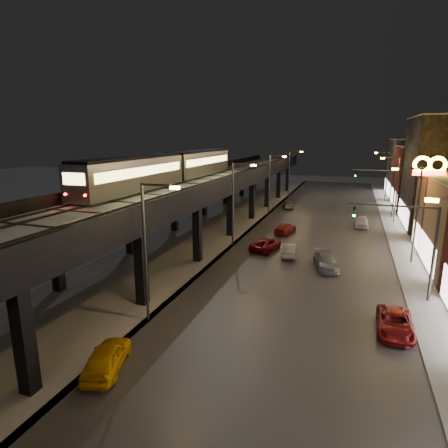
% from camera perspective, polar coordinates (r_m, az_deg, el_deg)
% --- Properties ---
extents(road_surface, '(17.00, 120.00, 0.06)m').
position_cam_1_polar(road_surface, '(43.25, 13.39, -2.78)').
color(road_surface, '#46474D').
rests_on(road_surface, ground).
extents(sidewalk_right, '(4.00, 120.00, 0.14)m').
position_cam_1_polar(sidewalk_right, '(43.53, 26.61, -3.70)').
color(sidewalk_right, '#9FA1A8').
rests_on(sidewalk_right, ground).
extents(under_viaduct_pavement, '(11.00, 120.00, 0.06)m').
position_cam_1_polar(under_viaduct_pavement, '(46.41, -3.41, -1.35)').
color(under_viaduct_pavement, '#9FA1A8').
rests_on(under_viaduct_pavement, ground).
extents(elevated_viaduct, '(9.00, 100.00, 6.30)m').
position_cam_1_polar(elevated_viaduct, '(42.46, -5.14, 4.95)').
color(elevated_viaduct, black).
rests_on(elevated_viaduct, ground).
extents(viaduct_trackbed, '(8.40, 100.00, 0.32)m').
position_cam_1_polar(viaduct_trackbed, '(42.48, -5.10, 6.00)').
color(viaduct_trackbed, '#B2B7C1').
rests_on(viaduct_trackbed, elevated_viaduct).
extents(viaduct_parapet_streetside, '(0.30, 100.00, 1.10)m').
position_cam_1_polar(viaduct_parapet_streetside, '(40.87, 0.53, 6.43)').
color(viaduct_parapet_streetside, black).
rests_on(viaduct_parapet_streetside, elevated_viaduct).
extents(viaduct_parapet_far, '(0.30, 100.00, 1.10)m').
position_cam_1_polar(viaduct_parapet_far, '(44.39, -10.26, 6.76)').
color(viaduct_parapet_far, black).
rests_on(viaduct_parapet_far, elevated_viaduct).
extents(building_e, '(12.20, 12.20, 10.16)m').
position_cam_1_polar(building_e, '(69.97, 29.64, 6.09)').
color(building_e, maroon).
rests_on(building_e, ground).
extents(building_f, '(12.20, 16.20, 11.16)m').
position_cam_1_polar(building_f, '(83.68, 28.02, 7.51)').
color(building_f, '#38393F').
rests_on(building_f, ground).
extents(streetlight_left_1, '(2.57, 0.28, 9.00)m').
position_cam_1_polar(streetlight_left_1, '(23.61, -11.43, -2.92)').
color(streetlight_left_1, '#38383A').
rests_on(streetlight_left_1, ground).
extents(streetlight_left_2, '(2.57, 0.28, 9.00)m').
position_cam_1_polar(streetlight_left_2, '(39.78, 1.74, 3.88)').
color(streetlight_left_2, '#38383A').
rests_on(streetlight_left_2, ground).
extents(streetlight_right_2, '(2.56, 0.28, 9.00)m').
position_cam_1_polar(streetlight_right_2, '(38.42, 26.97, 2.11)').
color(streetlight_right_2, '#38383A').
rests_on(streetlight_right_2, ground).
extents(streetlight_left_3, '(2.57, 0.28, 9.00)m').
position_cam_1_polar(streetlight_left_3, '(57.06, 7.18, 6.63)').
color(streetlight_left_3, '#38383A').
rests_on(streetlight_left_3, ground).
extents(streetlight_right_3, '(2.56, 0.28, 9.00)m').
position_cam_1_polar(streetlight_right_3, '(56.12, 24.64, 5.43)').
color(streetlight_right_3, '#38383A').
rests_on(streetlight_right_3, ground).
extents(streetlight_left_4, '(2.57, 0.28, 9.00)m').
position_cam_1_polar(streetlight_left_4, '(74.68, 10.09, 8.07)').
color(streetlight_left_4, '#38383A').
rests_on(streetlight_left_4, ground).
extents(streetlight_right_4, '(2.56, 0.28, 9.00)m').
position_cam_1_polar(streetlight_right_4, '(73.96, 23.42, 7.15)').
color(streetlight_right_4, '#38383A').
rests_on(streetlight_right_4, ground).
extents(traffic_light_rig_a, '(6.10, 0.34, 7.00)m').
position_cam_1_polar(traffic_light_rig_a, '(29.73, 27.32, -2.29)').
color(traffic_light_rig_a, '#38383A').
rests_on(traffic_light_rig_a, ground).
extents(traffic_light_rig_b, '(6.10, 0.34, 7.00)m').
position_cam_1_polar(traffic_light_rig_b, '(59.10, 23.46, 5.15)').
color(traffic_light_rig_b, '#38383A').
rests_on(traffic_light_rig_b, ground).
extents(subway_train, '(2.71, 32.59, 3.24)m').
position_cam_1_polar(subway_train, '(43.82, -7.88, 8.57)').
color(subway_train, gray).
rests_on(subway_train, viaduct_trackbed).
extents(car_taxi, '(2.78, 4.37, 1.39)m').
position_cam_1_polar(car_taxi, '(21.07, -17.39, -18.91)').
color(car_taxi, '#EAAD08').
rests_on(car_taxi, ground).
extents(car_near_white, '(1.77, 3.88, 1.24)m').
position_cam_1_polar(car_near_white, '(37.94, 9.83, -3.94)').
color(car_near_white, '#B8B7C7').
rests_on(car_near_white, ground).
extents(car_mid_silver, '(2.86, 4.91, 1.28)m').
position_cam_1_polar(car_mid_silver, '(39.46, 6.39, -3.11)').
color(car_mid_silver, maroon).
rests_on(car_mid_silver, ground).
extents(car_mid_dark, '(2.41, 4.50, 1.24)m').
position_cam_1_polar(car_mid_dark, '(46.46, 9.29, -0.73)').
color(car_mid_dark, maroon).
rests_on(car_mid_dark, ground).
extents(car_far_white, '(2.66, 4.35, 1.38)m').
position_cam_1_polar(car_far_white, '(62.85, 9.72, 2.96)').
color(car_far_white, gray).
rests_on(car_far_white, ground).
extents(car_onc_dark, '(2.17, 4.47, 1.23)m').
position_cam_1_polar(car_onc_dark, '(25.62, 24.59, -13.69)').
color(car_onc_dark, maroon).
rests_on(car_onc_dark, ground).
extents(car_onc_white, '(2.83, 4.66, 1.26)m').
position_cam_1_polar(car_onc_white, '(35.15, 15.26, -5.60)').
color(car_onc_white, '#959DA8').
rests_on(car_onc_white, ground).
extents(car_onc_red, '(1.70, 4.19, 1.43)m').
position_cam_1_polar(car_onc_red, '(52.24, 20.19, 0.27)').
color(car_onc_red, silver).
rests_on(car_onc_red, ground).
extents(sign_mcdonalds, '(2.93, 0.43, 9.88)m').
position_cam_1_polar(sign_mcdonalds, '(40.77, 28.70, 6.44)').
color(sign_mcdonalds, '#38383A').
rests_on(sign_mcdonalds, ground).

